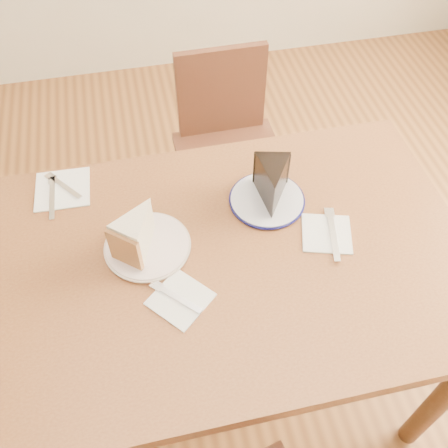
% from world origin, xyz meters
% --- Properties ---
extents(ground, '(4.00, 4.00, 0.00)m').
position_xyz_m(ground, '(0.00, 0.00, 0.00)').
color(ground, '#502D15').
rests_on(ground, ground).
extents(table, '(1.20, 0.80, 0.75)m').
position_xyz_m(table, '(0.00, 0.00, 0.65)').
color(table, '#492714').
rests_on(table, ground).
extents(chair_far, '(0.40, 0.40, 0.80)m').
position_xyz_m(chair_far, '(0.15, 0.70, 0.45)').
color(chair_far, black).
rests_on(chair_far, ground).
extents(plate_cream, '(0.21, 0.21, 0.01)m').
position_xyz_m(plate_cream, '(-0.20, 0.07, 0.76)').
color(plate_cream, silver).
rests_on(plate_cream, table).
extents(plate_navy, '(0.20, 0.20, 0.01)m').
position_xyz_m(plate_navy, '(0.13, 0.15, 0.76)').
color(plate_navy, silver).
rests_on(plate_navy, table).
extents(carrot_cake, '(0.14, 0.14, 0.10)m').
position_xyz_m(carrot_cake, '(-0.22, 0.07, 0.81)').
color(carrot_cake, beige).
rests_on(carrot_cake, plate_cream).
extents(chocolate_cake, '(0.12, 0.15, 0.10)m').
position_xyz_m(chocolate_cake, '(0.14, 0.14, 0.81)').
color(chocolate_cake, black).
rests_on(chocolate_cake, plate_navy).
extents(napkin_cream, '(0.17, 0.17, 0.00)m').
position_xyz_m(napkin_cream, '(-0.15, -0.10, 0.75)').
color(napkin_cream, white).
rests_on(napkin_cream, table).
extents(napkin_navy, '(0.15, 0.15, 0.00)m').
position_xyz_m(napkin_navy, '(0.25, 0.01, 0.75)').
color(napkin_navy, white).
rests_on(napkin_navy, table).
extents(napkin_spare, '(0.15, 0.15, 0.00)m').
position_xyz_m(napkin_spare, '(-0.41, 0.31, 0.75)').
color(napkin_spare, white).
rests_on(napkin_spare, table).
extents(fork_cream, '(0.11, 0.11, 0.00)m').
position_xyz_m(fork_cream, '(-0.16, -0.10, 0.76)').
color(fork_cream, silver).
rests_on(fork_cream, napkin_cream).
extents(knife_navy, '(0.05, 0.17, 0.00)m').
position_xyz_m(knife_navy, '(0.26, 0.00, 0.76)').
color(knife_navy, silver).
rests_on(knife_navy, napkin_navy).
extents(fork_spare, '(0.10, 0.12, 0.00)m').
position_xyz_m(fork_spare, '(-0.41, 0.32, 0.76)').
color(fork_spare, silver).
rests_on(fork_spare, napkin_spare).
extents(knife_spare, '(0.02, 0.16, 0.00)m').
position_xyz_m(knife_spare, '(-0.44, 0.28, 0.76)').
color(knife_spare, silver).
rests_on(knife_spare, napkin_spare).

